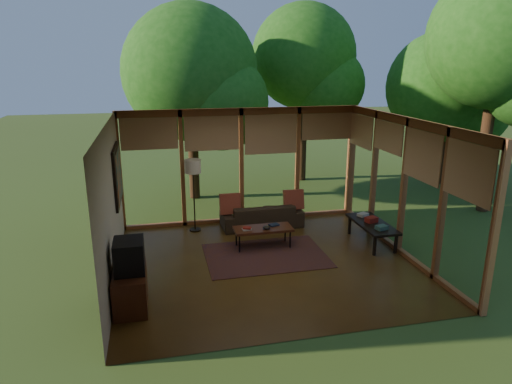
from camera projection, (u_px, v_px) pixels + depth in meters
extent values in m
plane|color=brown|center=(267.00, 263.00, 8.71)|extent=(5.50, 5.50, 0.00)
plane|color=silver|center=(268.00, 122.00, 7.96)|extent=(5.50, 5.50, 0.00)
cube|color=beige|center=(111.00, 206.00, 7.75)|extent=(0.04, 5.00, 2.70)
cube|color=beige|center=(314.00, 249.00, 5.99)|extent=(5.50, 0.04, 2.70)
cube|color=#9C5A30|center=(242.00, 166.00, 10.68)|extent=(5.50, 0.12, 2.70)
cube|color=#9C5A30|center=(404.00, 187.00, 8.92)|extent=(0.12, 5.00, 2.70)
plane|color=#3B5921|center=(415.00, 160.00, 17.91)|extent=(40.00, 40.00, 0.00)
cylinder|color=#3D2716|center=(192.00, 119.00, 12.38)|extent=(0.28, 0.28, 4.40)
sphere|color=#195313|center=(190.00, 73.00, 12.04)|extent=(3.58, 3.58, 3.58)
cylinder|color=#3D2716|center=(302.00, 102.00, 14.29)|extent=(0.28, 0.28, 4.95)
sphere|color=#195313|center=(304.00, 56.00, 13.91)|extent=(3.18, 3.18, 3.18)
cylinder|color=#3D2716|center=(491.00, 104.00, 11.02)|extent=(0.28, 0.28, 5.46)
sphere|color=#195313|center=(500.00, 37.00, 10.60)|extent=(3.34, 3.34, 3.34)
cylinder|color=#3D2716|center=(438.00, 123.00, 13.89)|extent=(0.28, 0.28, 3.83)
sphere|color=#195313|center=(442.00, 87.00, 13.60)|extent=(3.28, 3.28, 3.28)
cube|color=brown|center=(266.00, 255.00, 9.05)|extent=(2.37, 1.68, 0.01)
imported|color=#35281A|center=(262.00, 215.00, 10.59)|extent=(1.89, 0.79, 0.54)
cube|color=maroon|center=(230.00, 204.00, 10.29)|extent=(0.46, 0.25, 0.49)
cube|color=maroon|center=(294.00, 200.00, 10.61)|extent=(0.46, 0.25, 0.48)
cube|color=beige|center=(247.00, 229.00, 9.24)|extent=(0.19, 0.15, 0.03)
cube|color=maroon|center=(247.00, 228.00, 9.23)|extent=(0.19, 0.17, 0.03)
cube|color=#151F30|center=(274.00, 225.00, 9.49)|extent=(0.23, 0.20, 0.03)
ellipsoid|color=black|center=(267.00, 228.00, 9.27)|extent=(0.16, 0.16, 0.07)
cube|color=#532716|center=(131.00, 288.00, 7.13)|extent=(0.50, 1.00, 0.60)
cube|color=black|center=(129.00, 256.00, 6.99)|extent=(0.45, 0.55, 0.50)
cube|color=#386359|center=(382.00, 228.00, 9.18)|extent=(0.26, 0.21, 0.08)
cube|color=maroon|center=(371.00, 220.00, 9.59)|extent=(0.27, 0.23, 0.11)
cube|color=beige|center=(363.00, 215.00, 9.98)|extent=(0.27, 0.24, 0.06)
cylinder|color=black|center=(195.00, 230.00, 10.41)|extent=(0.26, 0.26, 0.03)
cylinder|color=black|center=(194.00, 197.00, 10.19)|extent=(0.03, 0.03, 1.52)
cylinder|color=beige|center=(193.00, 166.00, 9.99)|extent=(0.36, 0.36, 0.30)
cube|color=#532716|center=(263.00, 229.00, 9.37)|extent=(1.20, 0.50, 0.05)
cylinder|color=black|center=(240.00, 244.00, 9.15)|extent=(0.03, 0.03, 0.38)
cylinder|color=black|center=(290.00, 240.00, 9.38)|extent=(0.03, 0.03, 0.38)
cylinder|color=black|center=(236.00, 237.00, 9.49)|extent=(0.03, 0.03, 0.38)
cylinder|color=black|center=(285.00, 233.00, 9.71)|extent=(0.03, 0.03, 0.38)
cube|color=black|center=(372.00, 224.00, 9.57)|extent=(0.60, 1.40, 0.05)
cube|color=black|center=(375.00, 246.00, 9.02)|extent=(0.05, 0.05, 0.40)
cube|color=black|center=(396.00, 244.00, 9.12)|extent=(0.05, 0.05, 0.40)
cube|color=black|center=(350.00, 225.00, 10.15)|extent=(0.05, 0.05, 0.40)
cube|color=black|center=(369.00, 224.00, 10.24)|extent=(0.05, 0.05, 0.40)
cube|color=black|center=(117.00, 175.00, 9.01)|extent=(0.05, 1.35, 1.15)
cube|color=#185C6E|center=(119.00, 175.00, 9.02)|extent=(0.02, 1.20, 1.00)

